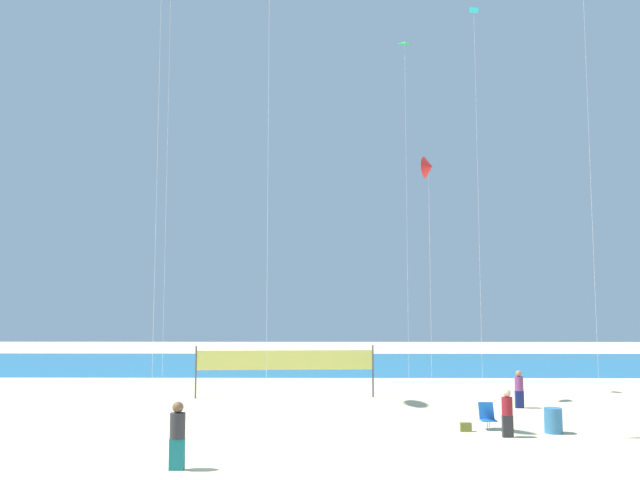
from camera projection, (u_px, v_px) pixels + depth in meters
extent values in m
plane|color=beige|center=(284.00, 459.00, 18.65)|extent=(120.00, 120.00, 0.00)
cube|color=#1E6B99|center=(310.00, 363.00, 49.50)|extent=(120.00, 20.00, 0.01)
cube|color=#2D2D33|center=(508.00, 426.00, 21.82)|extent=(0.34, 0.20, 0.70)
cylinder|color=maroon|center=(507.00, 406.00, 21.88)|extent=(0.35, 0.35, 0.58)
sphere|color=beige|center=(507.00, 393.00, 21.92)|extent=(0.26, 0.26, 0.26)
cube|color=navy|center=(519.00, 399.00, 28.01)|extent=(0.34, 0.20, 0.71)
cylinder|color=#7A3872|center=(519.00, 384.00, 28.08)|extent=(0.36, 0.36, 0.59)
sphere|color=#997051|center=(519.00, 373.00, 28.12)|extent=(0.26, 0.26, 0.26)
cube|color=#19727A|center=(177.00, 454.00, 17.50)|extent=(0.38, 0.23, 0.80)
cylinder|color=#2D2D33|center=(178.00, 426.00, 17.57)|extent=(0.40, 0.40, 0.66)
sphere|color=brown|center=(178.00, 407.00, 17.62)|extent=(0.30, 0.30, 0.30)
cube|color=#1959B2|center=(488.00, 420.00, 23.13)|extent=(0.52, 0.48, 0.03)
cube|color=#1959B2|center=(486.00, 411.00, 23.45)|extent=(0.52, 0.23, 0.57)
cylinder|color=silver|center=(490.00, 426.00, 22.97)|extent=(0.03, 0.03, 0.32)
cylinder|color=silver|center=(488.00, 424.00, 23.26)|extent=(0.03, 0.03, 0.32)
cylinder|color=teal|center=(553.00, 421.00, 22.51)|extent=(0.59, 0.59, 0.84)
cylinder|color=#4C4C51|center=(196.00, 372.00, 30.97)|extent=(0.08, 0.08, 2.40)
cylinder|color=#4C4C51|center=(373.00, 371.00, 31.43)|extent=(0.08, 0.08, 2.40)
cube|color=#EAE566|center=(285.00, 360.00, 31.25)|extent=(8.22, 0.57, 0.90)
cube|color=olive|center=(466.00, 427.00, 22.78)|extent=(0.38, 0.19, 0.30)
cylinder|color=silver|center=(158.00, 120.00, 23.79)|extent=(0.01, 0.01, 21.63)
cylinder|color=silver|center=(268.00, 112.00, 22.67)|extent=(0.01, 0.01, 21.56)
cylinder|color=silver|center=(166.00, 187.00, 29.98)|extent=(0.01, 0.01, 19.08)
cylinder|color=silver|center=(478.00, 198.00, 32.41)|extent=(0.01, 0.01, 18.89)
pyramid|color=#26BFCC|center=(474.00, 9.00, 33.34)|extent=(0.62, 0.61, 0.21)
cylinder|color=silver|center=(407.00, 214.00, 33.83)|extent=(0.01, 0.01, 17.73)
pyramid|color=green|center=(405.00, 43.00, 34.68)|extent=(0.63, 0.64, 0.25)
cylinder|color=silver|center=(590.00, 164.00, 31.35)|extent=(0.01, 0.01, 21.69)
cylinder|color=silver|center=(430.00, 282.00, 30.45)|extent=(0.01, 0.01, 10.64)
cone|color=red|center=(428.00, 167.00, 30.96)|extent=(0.81, 1.07, 1.01)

